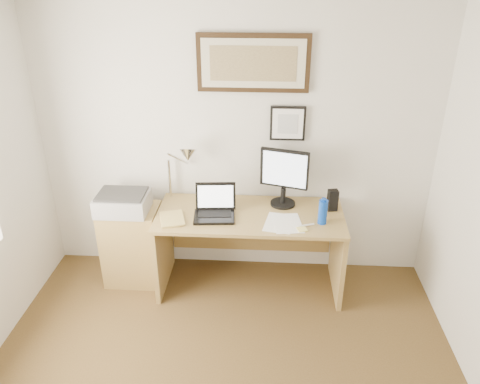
# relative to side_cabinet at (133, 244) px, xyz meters

# --- Properties ---
(ceiling) EXTENTS (4.00, 4.00, 0.00)m
(ceiling) POSITION_rel_side_cabinet_xyz_m (0.92, -1.68, 2.13)
(ceiling) COLOR white
(ceiling) RESTS_ON ground
(wall_back) EXTENTS (3.50, 0.02, 2.50)m
(wall_back) POSITION_rel_side_cabinet_xyz_m (0.92, 0.32, 0.89)
(wall_back) COLOR silver
(wall_back) RESTS_ON ground
(side_cabinet) EXTENTS (0.50, 0.40, 0.73)m
(side_cabinet) POSITION_rel_side_cabinet_xyz_m (0.00, 0.00, 0.00)
(side_cabinet) COLOR olive
(side_cabinet) RESTS_ON floor
(water_bottle) EXTENTS (0.07, 0.07, 0.21)m
(water_bottle) POSITION_rel_side_cabinet_xyz_m (1.67, -0.17, 0.49)
(water_bottle) COLOR #0E3FB6
(water_bottle) RESTS_ON desk
(bottle_cap) EXTENTS (0.04, 0.04, 0.02)m
(bottle_cap) POSITION_rel_side_cabinet_xyz_m (1.67, -0.17, 0.60)
(bottle_cap) COLOR #0E3FB6
(bottle_cap) RESTS_ON water_bottle
(speaker) EXTENTS (0.09, 0.09, 0.19)m
(speaker) POSITION_rel_side_cabinet_xyz_m (1.78, 0.07, 0.48)
(speaker) COLOR black
(speaker) RESTS_ON desk
(paper_sheet_a) EXTENTS (0.28, 0.36, 0.00)m
(paper_sheet_a) POSITION_rel_side_cabinet_xyz_m (1.32, -0.19, 0.39)
(paper_sheet_a) COLOR white
(paper_sheet_a) RESTS_ON desk
(paper_sheet_b) EXTENTS (0.27, 0.35, 0.00)m
(paper_sheet_b) POSITION_rel_side_cabinet_xyz_m (1.38, -0.20, 0.39)
(paper_sheet_b) COLOR white
(paper_sheet_b) RESTS_ON desk
(sticky_pad) EXTENTS (0.09, 0.09, 0.01)m
(sticky_pad) POSITION_rel_side_cabinet_xyz_m (1.50, -0.29, 0.39)
(sticky_pad) COLOR #F6E674
(sticky_pad) RESTS_ON desk
(marker_pen) EXTENTS (0.14, 0.06, 0.02)m
(marker_pen) POSITION_rel_side_cabinet_xyz_m (1.54, -0.23, 0.39)
(marker_pen) COLOR white
(marker_pen) RESTS_ON desk
(book) EXTENTS (0.26, 0.31, 0.02)m
(book) POSITION_rel_side_cabinet_xyz_m (0.33, -0.22, 0.39)
(book) COLOR tan
(book) RESTS_ON desk
(desk) EXTENTS (1.60, 0.70, 0.75)m
(desk) POSITION_rel_side_cabinet_xyz_m (1.07, 0.04, 0.15)
(desk) COLOR olive
(desk) RESTS_ON floor
(laptop) EXTENTS (0.36, 0.32, 0.26)m
(laptop) POSITION_rel_side_cabinet_xyz_m (0.77, -0.09, 0.44)
(laptop) COLOR black
(laptop) RESTS_ON desk
(lcd_monitor) EXTENTS (0.41, 0.22, 0.52)m
(lcd_monitor) POSITION_rel_side_cabinet_xyz_m (1.35, 0.13, 0.68)
(lcd_monitor) COLOR black
(lcd_monitor) RESTS_ON desk
(printer) EXTENTS (0.44, 0.34, 0.18)m
(printer) POSITION_rel_side_cabinet_xyz_m (-0.03, -0.04, 0.45)
(printer) COLOR #9E9EA1
(printer) RESTS_ON side_cabinet
(desk_lamp) EXTENTS (0.29, 0.27, 0.53)m
(desk_lamp) POSITION_rel_side_cabinet_xyz_m (0.51, 0.13, 0.82)
(desk_lamp) COLOR silver
(desk_lamp) RESTS_ON desk
(picture_large) EXTENTS (0.92, 0.04, 0.47)m
(picture_large) POSITION_rel_side_cabinet_xyz_m (1.07, 0.29, 1.59)
(picture_large) COLOR black
(picture_large) RESTS_ON wall_back
(picture_small) EXTENTS (0.30, 0.03, 0.30)m
(picture_small) POSITION_rel_side_cabinet_xyz_m (1.37, 0.29, 1.09)
(picture_small) COLOR black
(picture_small) RESTS_ON wall_back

